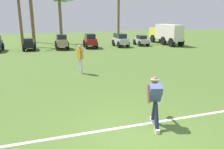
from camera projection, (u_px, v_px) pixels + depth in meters
name	position (u px, v px, depth m)	size (l,w,h in m)	color
ground_plane	(140.00, 136.00, 5.70)	(80.00, 80.00, 0.00)	#4B672A
field_line_paint	(132.00, 126.00, 6.19)	(24.80, 0.11, 0.01)	white
frisbee_thrower	(155.00, 99.00, 6.09)	(0.66, 1.05, 1.39)	#191E38
frisbee_in_flight	(157.00, 96.00, 6.72)	(0.39, 0.39, 0.12)	white
teammate_midfield	(80.00, 57.00, 11.72)	(0.31, 0.49, 1.56)	silver
parked_car_slot_b	(29.00, 44.00, 20.25)	(1.14, 2.22, 1.10)	black
parked_car_slot_c	(61.00, 41.00, 20.88)	(1.17, 2.35, 1.40)	#998466
parked_car_slot_d	(90.00, 40.00, 21.67)	(1.27, 2.40, 1.40)	maroon
parked_car_slot_e	(120.00, 40.00, 22.62)	(1.14, 2.40, 1.34)	#B7BABF
parked_car_slot_f	(141.00, 40.00, 23.54)	(1.21, 2.25, 1.10)	#B7BABF
box_truck	(166.00, 33.00, 24.51)	(1.56, 5.94, 2.20)	yellow
palm_tree_far_left	(19.00, 4.00, 22.11)	(3.27, 3.19, 7.12)	brown
palm_tree_left_of_centre	(32.00, 12.00, 25.54)	(2.69, 3.21, 6.37)	brown
palm_tree_right_of_centre	(60.00, 15.00, 24.64)	(3.34, 3.58, 5.24)	brown
palm_tree_far_right	(119.00, 12.00, 25.30)	(3.33, 3.54, 5.70)	brown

